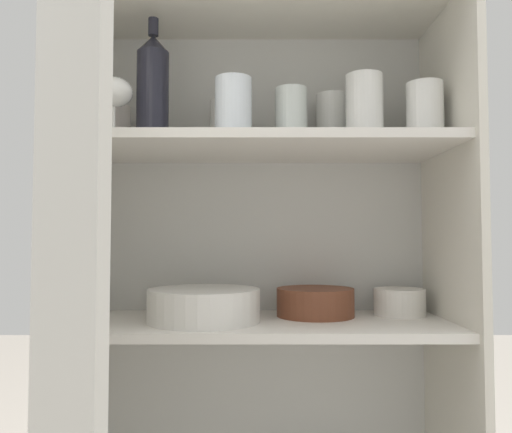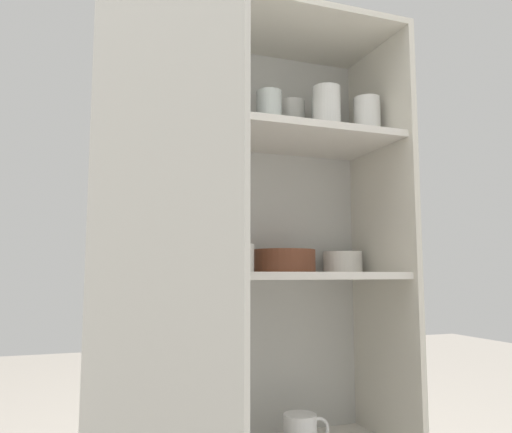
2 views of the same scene
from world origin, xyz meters
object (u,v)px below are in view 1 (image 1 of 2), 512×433
object	(u,v)px
mixing_bowl_large	(316,301)
serving_bowl_small	(401,301)
wine_bottle	(154,87)
plate_stack_white	(205,305)

from	to	relation	value
mixing_bowl_large	serving_bowl_small	size ratio (longest dim) A/B	1.50
wine_bottle	serving_bowl_small	bearing A→B (deg)	9.41
wine_bottle	plate_stack_white	world-z (taller)	wine_bottle
plate_stack_white	serving_bowl_small	world-z (taller)	plate_stack_white
plate_stack_white	mixing_bowl_large	xyz separation A→B (m)	(0.25, 0.08, -0.00)
wine_bottle	plate_stack_white	xyz separation A→B (m)	(0.12, 0.00, -0.48)
wine_bottle	plate_stack_white	size ratio (longest dim) A/B	1.13
wine_bottle	serving_bowl_small	size ratio (longest dim) A/B	2.30
wine_bottle	plate_stack_white	bearing A→B (deg)	1.14
wine_bottle	mixing_bowl_large	xyz separation A→B (m)	(0.37, 0.08, -0.48)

